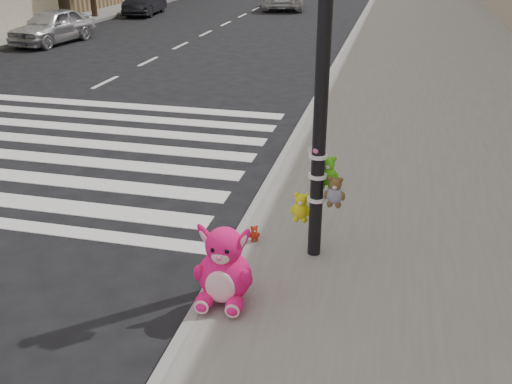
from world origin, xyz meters
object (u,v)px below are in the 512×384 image
(car_dark_far, at_px, (145,3))
(car_silver_far, at_px, (52,26))
(signal_pole, at_px, (321,128))
(red_teddy, at_px, (254,233))
(pink_bunny, at_px, (224,270))

(car_dark_far, bearing_deg, car_silver_far, -95.57)
(signal_pole, relative_size, red_teddy, 18.05)
(pink_bunny, xyz_separation_m, car_dark_far, (-11.26, 23.56, 0.09))
(red_teddy, height_order, car_dark_far, car_dark_far)
(pink_bunny, distance_m, red_teddy, 1.38)
(signal_pole, distance_m, car_dark_far, 25.39)
(pink_bunny, bearing_deg, signal_pole, 54.76)
(pink_bunny, xyz_separation_m, red_teddy, (-0.00, 1.35, -0.26))
(red_teddy, bearing_deg, signal_pole, -33.90)
(signal_pole, bearing_deg, red_teddy, 172.81)
(signal_pole, xyz_separation_m, car_dark_far, (-12.07, 22.31, -1.16))
(signal_pole, xyz_separation_m, car_silver_far, (-11.97, 13.53, -1.13))
(red_teddy, distance_m, car_dark_far, 24.90)
(red_teddy, relative_size, car_silver_far, 0.06)
(red_teddy, height_order, car_silver_far, car_silver_far)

